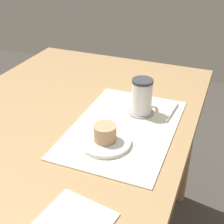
{
  "coord_description": "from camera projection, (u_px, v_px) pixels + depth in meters",
  "views": [
    {
      "loc": [
        -0.74,
        -0.48,
        1.3
      ],
      "look_at": [
        0.04,
        -0.17,
        0.8
      ],
      "focal_mm": 50.0,
      "sensor_mm": 36.0,
      "label": 1
    }
  ],
  "objects": [
    {
      "name": "pastry",
      "position": [
        105.0,
        133.0,
        0.89
      ],
      "size": [
        0.07,
        0.07,
        0.05
      ],
      "primitive_type": "cylinder",
      "color": "tan",
      "rests_on": "pastry_plate"
    },
    {
      "name": "teaspoon",
      "position": [
        172.0,
        112.0,
        1.05
      ],
      "size": [
        0.13,
        0.02,
        0.01
      ],
      "primitive_type": "cylinder",
      "rotation": [
        0.0,
        1.57,
        -0.07
      ],
      "color": "silver",
      "rests_on": "placemat"
    },
    {
      "name": "dining_table",
      "position": [
        62.0,
        140.0,
        1.06
      ],
      "size": [
        1.23,
        0.84,
        0.75
      ],
      "color": "tan",
      "rests_on": "ground_plane"
    },
    {
      "name": "paper_napkin",
      "position": [
        72.0,
        224.0,
        0.66
      ],
      "size": [
        0.17,
        0.17,
        0.0
      ],
      "primitive_type": "cube",
      "rotation": [
        0.0,
        0.0,
        -0.16
      ],
      "color": "white",
      "rests_on": "dining_table"
    },
    {
      "name": "coffee_coaster",
      "position": [
        141.0,
        112.0,
        1.06
      ],
      "size": [
        0.09,
        0.09,
        0.0
      ],
      "primitive_type": "cylinder",
      "color": "#99999E",
      "rests_on": "placemat"
    },
    {
      "name": "coffee_mug",
      "position": [
        142.0,
        96.0,
        1.03
      ],
      "size": [
        0.1,
        0.07,
        0.12
      ],
      "color": "white",
      "rests_on": "coffee_coaster"
    },
    {
      "name": "placemat",
      "position": [
        124.0,
        127.0,
        0.98
      ],
      "size": [
        0.47,
        0.31,
        0.0
      ],
      "primitive_type": "cube",
      "color": "silver",
      "rests_on": "dining_table"
    },
    {
      "name": "pastry_plate",
      "position": [
        105.0,
        141.0,
        0.9
      ],
      "size": [
        0.15,
        0.15,
        0.01
      ],
      "primitive_type": "cylinder",
      "color": "white",
      "rests_on": "placemat"
    }
  ]
}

